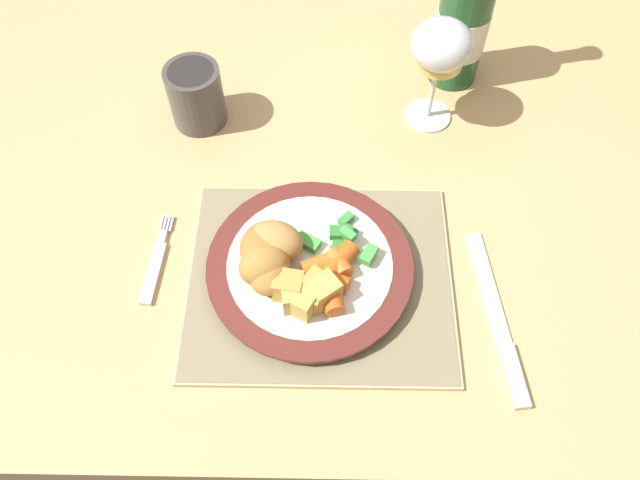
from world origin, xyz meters
name	(u,v)px	position (x,y,z in m)	size (l,w,h in m)	color
ground_plane	(295,363)	(0.00, 0.00, 0.00)	(6.00, 6.00, 0.00)	#383333
dining_table	(280,194)	(0.00, 0.00, 0.65)	(1.51, 0.81, 0.74)	tan
placemat	(320,279)	(0.06, -0.19, 0.74)	(0.30, 0.26, 0.01)	#CCB789
dinner_plate	(310,267)	(0.05, -0.18, 0.76)	(0.23, 0.23, 0.02)	white
breaded_croquettes	(269,254)	(0.00, -0.18, 0.79)	(0.08, 0.10, 0.04)	tan
green_beans_pile	(341,240)	(0.08, -0.15, 0.77)	(0.10, 0.07, 0.02)	#338438
glazed_carrots	(333,272)	(0.07, -0.20, 0.78)	(0.07, 0.09, 0.02)	orange
fork	(156,265)	(-0.13, -0.17, 0.74)	(0.02, 0.12, 0.01)	silver
table_knife	(500,330)	(0.26, -0.25, 0.74)	(0.04, 0.22, 0.01)	silver
wine_glass	(441,50)	(0.20, 0.07, 0.86)	(0.08, 0.08, 0.15)	silver
bottle	(465,14)	(0.24, 0.15, 0.84)	(0.07, 0.07, 0.29)	#23562D
roast_potatoes	(307,293)	(0.05, -0.23, 0.78)	(0.08, 0.06, 0.03)	#DBB256
drinking_cup	(196,95)	(-0.11, 0.06, 0.78)	(0.07, 0.07, 0.08)	#4C4747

